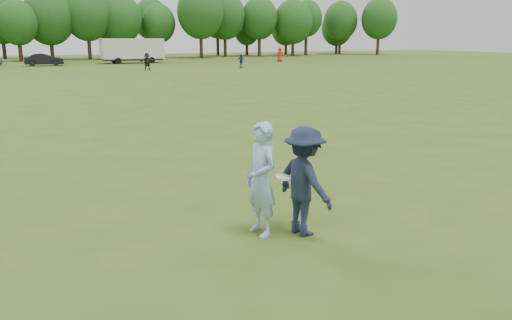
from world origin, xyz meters
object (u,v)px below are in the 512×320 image
Objects in this scene: car_f at (44,60)px; player_far_d at (147,62)px; player_far_c at (280,54)px; field_cone at (206,66)px; cargo_trailer at (132,50)px; thrower at (261,179)px; player_far_b at (241,61)px; defender at (304,181)px.

player_far_d is at bearing -146.41° from car_f.
player_far_c is 1.12× the size of player_far_d.
player_far_c reaches higher than field_cone.
cargo_trailer is (-4.83, 13.95, 1.63)m from field_cone.
thrower is 0.22× the size of cargo_trailer.
player_far_c is (11.19, 10.78, 0.24)m from player_far_b.
player_far_c is at bearing 27.65° from player_far_d.
player_far_b is at bearing -34.07° from field_cone.
car_f is (-30.45, 3.82, -0.28)m from player_far_c.
thrower is 1.09× the size of player_far_d.
car_f is (1.28, 58.65, -0.25)m from thrower.
defender is at bearing 110.01° from player_far_c.
defender is 1.22× the size of player_far_b.
cargo_trailer is (12.36, 60.26, 0.79)m from thrower.
player_far_b is 18.19m from cargo_trailer.
defender is 58.97m from car_f.
player_far_b is at bearing -63.22° from cargo_trailer.
player_far_d is 5.98× the size of field_cone.
field_cone is 14.85m from cargo_trailer.
cargo_trailer reaches higher than player_far_c.
cargo_trailer is (11.69, 60.58, 0.83)m from defender.
player_far_d is 15.69m from cargo_trailer.
thrower is 0.44× the size of car_f.
player_far_b is at bearing 148.60° from thrower.
defender reaches higher than car_f.
car_f is at bearing -171.70° from cargo_trailer.
thrower is at bearing 109.34° from player_far_c.
car_f is 11.24m from cargo_trailer.
cargo_trailer is (2.25, 15.51, 0.88)m from player_far_d.
player_far_b is at bearing -1.22° from player_far_d.
player_far_c is 0.45× the size of car_f.
defender is 0.94× the size of player_far_c.
car_f is at bearing 42.25° from player_far_c.
thrower reaches higher than field_cone.
defender reaches higher than player_far_b.
cargo_trailer is at bearing 84.41° from player_far_d.
player_far_c is at bearing -96.00° from car_f.
player_far_c reaches higher than thrower.
player_far_d reaches higher than field_cone.
defender is 49.48m from field_cone.
field_cone is at bearing -27.91° from defender.
defender is 61.70m from cargo_trailer.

